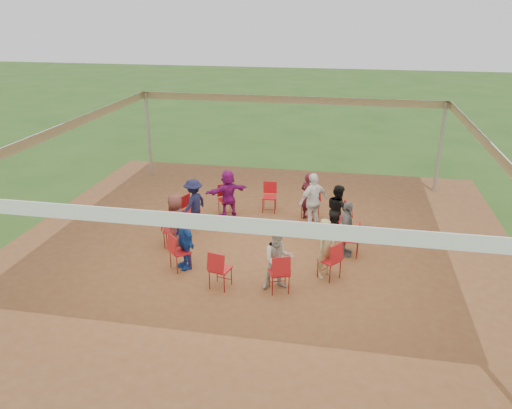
% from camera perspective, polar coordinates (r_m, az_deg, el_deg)
% --- Properties ---
extents(ground, '(80.00, 80.00, 0.00)m').
position_cam_1_polar(ground, '(13.04, 0.55, -4.61)').
color(ground, '#294E18').
rests_on(ground, ground).
extents(dirt_patch, '(13.00, 13.00, 0.00)m').
position_cam_1_polar(dirt_patch, '(13.04, 0.55, -4.59)').
color(dirt_patch, brown).
rests_on(dirt_patch, ground).
extents(tent, '(10.33, 10.33, 3.00)m').
position_cam_1_polar(tent, '(12.18, 0.59, 5.44)').
color(tent, '#B2B2B7').
rests_on(tent, ground).
extents(chair_0, '(0.47, 0.45, 0.90)m').
position_cam_1_polar(chair_0, '(12.53, 10.76, -3.90)').
color(chair_0, '#B61519').
rests_on(chair_0, ground).
extents(chair_1, '(0.59, 0.58, 0.90)m').
position_cam_1_polar(chair_1, '(13.68, 9.71, -1.57)').
color(chair_1, '#B61519').
rests_on(chair_1, ground).
extents(chair_2, '(0.58, 0.59, 0.90)m').
position_cam_1_polar(chair_2, '(14.56, 6.25, 0.09)').
color(chair_2, '#B61519').
rests_on(chair_2, ground).
extents(chair_3, '(0.45, 0.47, 0.90)m').
position_cam_1_polar(chair_3, '(14.95, 1.53, 0.81)').
color(chair_3, '#B61519').
rests_on(chair_3, ground).
extents(chair_4, '(0.60, 0.60, 0.90)m').
position_cam_1_polar(chair_4, '(14.77, -3.38, 0.52)').
color(chair_4, '#B61519').
rests_on(chair_4, ground).
extents(chair_5, '(0.56, 0.55, 0.90)m').
position_cam_1_polar(chair_5, '(14.06, -7.47, -0.77)').
color(chair_5, '#B61519').
rests_on(chair_5, ground).
extents(chair_6, '(0.52, 0.50, 0.90)m').
position_cam_1_polar(chair_6, '(12.99, -9.60, -2.87)').
color(chair_6, '#B61519').
rests_on(chair_6, ground).
extents(chair_7, '(0.61, 0.61, 0.90)m').
position_cam_1_polar(chair_7, '(11.83, -8.66, -5.36)').
color(chair_7, '#B61519').
rests_on(chair_7, ground).
extents(chair_8, '(0.51, 0.52, 0.90)m').
position_cam_1_polar(chair_8, '(11.00, -4.10, -7.37)').
color(chair_8, '#B61519').
rests_on(chair_8, ground).
extents(chair_9, '(0.55, 0.56, 0.90)m').
position_cam_1_polar(chair_9, '(10.85, 2.66, -7.78)').
color(chair_9, '#B61519').
rests_on(chair_9, ground).
extents(chair_10, '(0.60, 0.60, 0.90)m').
position_cam_1_polar(chair_10, '(11.45, 8.39, -6.32)').
color(chair_10, '#B61519').
rests_on(chair_10, ground).
extents(person_seated_0, '(0.48, 0.85, 1.41)m').
position_cam_1_polar(person_seated_0, '(12.43, 10.29, -2.77)').
color(person_seated_0, slate).
rests_on(person_seated_0, ground).
extents(person_seated_1, '(0.67, 0.79, 1.41)m').
position_cam_1_polar(person_seated_1, '(13.53, 9.32, -0.62)').
color(person_seated_1, black).
rests_on(person_seated_1, ground).
extents(person_seated_2, '(0.61, 0.54, 1.41)m').
position_cam_1_polar(person_seated_2, '(14.37, 6.02, 0.91)').
color(person_seated_2, '#42111B').
rests_on(person_seated_2, ground).
extents(person_seated_3, '(1.34, 1.17, 1.41)m').
position_cam_1_polar(person_seated_3, '(14.58, -3.22, 1.31)').
color(person_seated_3, '#831372').
rests_on(person_seated_3, ground).
extents(person_seated_4, '(0.74, 1.01, 1.41)m').
position_cam_1_polar(person_seated_4, '(13.90, -7.13, 0.12)').
color(person_seated_4, '#141738').
rests_on(person_seated_4, ground).
extents(person_seated_5, '(0.52, 0.75, 1.41)m').
position_cam_1_polar(person_seated_5, '(12.86, -9.15, -1.82)').
color(person_seated_5, brown).
rests_on(person_seated_5, ground).
extents(person_seated_6, '(0.88, 0.88, 1.41)m').
position_cam_1_polar(person_seated_6, '(11.76, -8.20, -4.10)').
color(person_seated_6, '#1B449C').
rests_on(person_seated_6, ground).
extents(person_seated_7, '(0.78, 0.61, 1.41)m').
position_cam_1_polar(person_seated_7, '(10.83, 2.55, -6.28)').
color(person_seated_7, beige).
rests_on(person_seated_7, ground).
extents(person_seated_8, '(0.58, 0.61, 1.41)m').
position_cam_1_polar(person_seated_8, '(11.40, 8.00, -4.97)').
color(person_seated_8, tan).
rests_on(person_seated_8, ground).
extents(standing_person, '(1.02, 0.99, 1.61)m').
position_cam_1_polar(standing_person, '(13.76, 6.58, 0.37)').
color(standing_person, white).
rests_on(standing_person, ground).
extents(cable_coil, '(0.34, 0.34, 0.03)m').
position_cam_1_polar(cable_coil, '(13.88, 1.52, -2.83)').
color(cable_coil, black).
rests_on(cable_coil, ground).
extents(laptop, '(0.29, 0.35, 0.23)m').
position_cam_1_polar(laptop, '(12.46, 9.54, -2.88)').
color(laptop, '#B7B7BC').
rests_on(laptop, ground).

